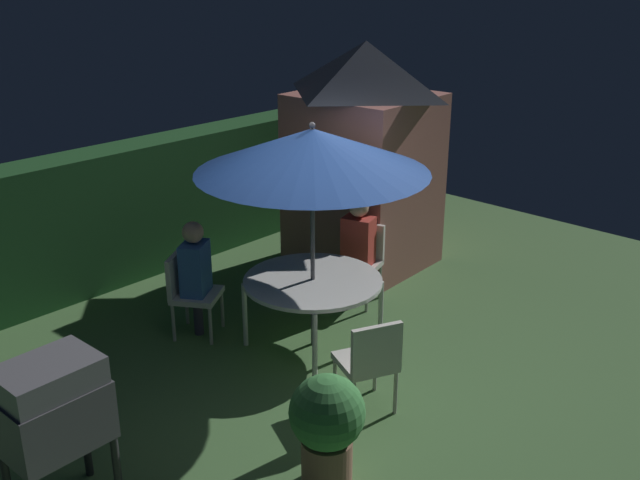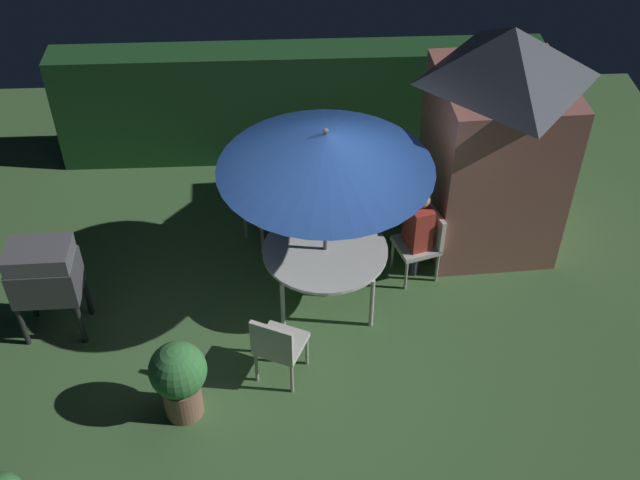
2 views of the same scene
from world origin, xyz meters
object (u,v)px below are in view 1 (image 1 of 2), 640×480
Objects in this scene: chair_near_shed at (361,257)px; chair_far_side at (189,288)px; garden_shed at (364,155)px; patio_umbrella at (312,151)px; person_in_red at (358,238)px; potted_plant_by_grill at (327,425)px; patio_table at (313,284)px; chair_toward_hedge at (370,359)px; person_in_blue at (195,266)px; bbq_grill at (52,408)px.

chair_near_shed is 2.03m from chair_far_side.
patio_umbrella is (-2.05, -1.06, 0.61)m from garden_shed.
person_in_red reaches higher than chair_far_side.
garden_shed is 4.52m from potted_plant_by_grill.
patio_table is at bearing 46.26° from potted_plant_by_grill.
patio_umbrella is 2.01m from chair_toward_hedge.
chair_near_shed is at bearing -140.81° from garden_shed.
person_in_blue is at bearing 93.01° from chair_toward_hedge.
bbq_grill is 4.13m from person_in_red.
bbq_grill is at bearing 161.27° from chair_toward_hedge.
garden_shed is at bearing 15.86° from bbq_grill.
chair_near_shed is 3.29m from potted_plant_by_grill.
person_in_red reaches higher than chair_near_shed.
garden_shed is 2.43m from patio_table.
garden_shed is 2.02× the size of patio_table.
chair_far_side is (-0.71, 1.11, -1.53)m from patio_umbrella.
chair_toward_hedge is at bearing -138.06° from chair_near_shed.
bbq_grill is at bearing -170.27° from chair_near_shed.
chair_far_side is (-2.76, 0.04, -0.91)m from garden_shed.
patio_umbrella reaches higher than chair_near_shed.
potted_plant_by_grill is at bearing -133.74° from patio_umbrella.
patio_table is at bearing 65.38° from chair_toward_hedge.
patio_umbrella is 1.84× the size of person_in_red.
chair_toward_hedge is at bearing -114.62° from patio_table.
person_in_blue reaches higher than chair_far_side.
patio_table is 1.32m from chair_toward_hedge.
chair_near_shed is at bearing 35.71° from potted_plant_by_grill.
patio_umbrella reaches higher than potted_plant_by_grill.
person_in_blue is at bearing 31.10° from bbq_grill.
bbq_grill is 0.95× the size of person_in_red.
chair_near_shed is 0.71× the size of person_in_red.
chair_far_side is (-0.71, 1.11, -0.16)m from patio_table.
person_in_red reaches higher than bbq_grill.
garden_shed reaches higher than chair_near_shed.
patio_umbrella reaches higher than bbq_grill.
person_in_red reaches higher than chair_toward_hedge.
person_in_blue reaches higher than chair_near_shed.
garden_shed is at bearing 27.48° from patio_umbrella.
garden_shed is at bearing 41.03° from chair_toward_hedge.
bbq_grill reaches higher than potted_plant_by_grill.
potted_plant_by_grill reaches higher than chair_near_shed.
chair_near_shed is at bearing -22.08° from chair_far_side.
chair_near_shed is 0.28m from person_in_red.
chair_far_side is at bearing 156.36° from person_in_red.
bbq_grill is at bearing -164.14° from garden_shed.
person_in_red is (2.59, 1.90, 0.25)m from potted_plant_by_grill.
person_in_red is at bearing -23.64° from chair_far_side.
chair_far_side is 0.71× the size of person_in_blue.
patio_umbrella is 3.24m from bbq_grill.
chair_far_side is at bearing 122.63° from patio_table.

